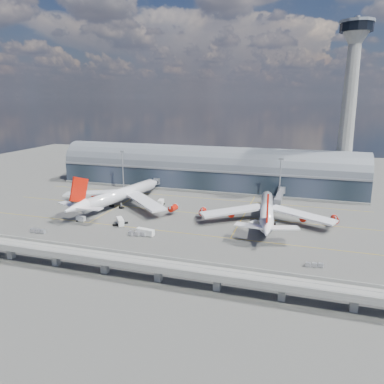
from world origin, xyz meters
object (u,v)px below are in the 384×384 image
(service_truck_3, at_px, (254,224))
(cargo_train_0, at_px, (38,231))
(airliner_right, at_px, (267,212))
(control_tower, at_px, (348,110))
(service_truck_2, at_px, (145,232))
(service_truck_1, at_px, (81,219))
(service_truck_0, at_px, (120,222))
(service_truck_4, at_px, (161,203))
(cargo_train_2, at_px, (314,265))
(floodlight_mast_left, at_px, (123,169))
(cargo_train_1, at_px, (140,234))
(airliner_left, at_px, (118,195))
(service_truck_5, at_px, (100,199))
(floodlight_mast_right, at_px, (280,179))

(service_truck_3, distance_m, cargo_train_0, 98.62)
(airliner_right, distance_m, cargo_train_0, 106.14)
(control_tower, bearing_deg, service_truck_2, -130.67)
(airliner_right, relative_size, service_truck_1, 15.06)
(service_truck_0, xyz_separation_m, service_truck_4, (5.96, 36.50, -0.04))
(service_truck_4, bearing_deg, cargo_train_2, -42.98)
(airliner_right, height_order, service_truck_1, airliner_right)
(floodlight_mast_left, relative_size, service_truck_4, 4.34)
(floodlight_mast_left, bearing_deg, cargo_train_1, -57.77)
(airliner_left, bearing_deg, cargo_train_0, -95.32)
(control_tower, relative_size, cargo_train_0, 13.27)
(cargo_train_2, bearing_deg, service_truck_0, 86.65)
(airliner_left, xyz_separation_m, service_truck_2, (32.44, -35.93, -5.03))
(airliner_right, height_order, cargo_train_1, airliner_right)
(service_truck_0, bearing_deg, service_truck_5, 95.36)
(airliner_left, height_order, service_truck_1, airliner_left)
(floodlight_mast_left, distance_m, floodlight_mast_right, 100.00)
(airliner_right, height_order, service_truck_0, airliner_right)
(floodlight_mast_left, relative_size, cargo_train_1, 2.26)
(service_truck_0, height_order, service_truck_3, service_truck_0)
(service_truck_5, xyz_separation_m, cargo_train_1, (46.52, -44.06, -0.37))
(airliner_left, distance_m, service_truck_2, 48.67)
(control_tower, xyz_separation_m, service_truck_3, (-42.73, -74.78, -50.30))
(airliner_left, bearing_deg, control_tower, 40.55)
(airliner_right, bearing_deg, service_truck_4, 161.67)
(airliner_right, distance_m, service_truck_4, 61.73)
(service_truck_1, bearing_deg, service_truck_2, -97.15)
(floodlight_mast_right, xyz_separation_m, service_truck_0, (-68.78, -63.48, -11.96))
(floodlight_mast_left, xyz_separation_m, service_truck_1, (10.30, -64.70, -12.33))
(airliner_right, relative_size, cargo_train_1, 6.11)
(service_truck_4, relative_size, service_truck_5, 1.02)
(service_truck_3, bearing_deg, cargo_train_0, -131.48)
(service_truck_3, height_order, service_truck_5, service_truck_5)
(airliner_right, distance_m, service_truck_5, 97.85)
(cargo_train_2, bearing_deg, airliner_left, 75.17)
(service_truck_2, height_order, service_truck_3, service_truck_2)
(floodlight_mast_right, height_order, service_truck_5, floodlight_mast_right)
(airliner_right, bearing_deg, service_truck_3, -133.17)
(service_truck_1, relative_size, cargo_train_2, 0.69)
(service_truck_1, bearing_deg, service_truck_4, -30.67)
(floodlight_mast_left, height_order, airliner_left, floodlight_mast_left)
(control_tower, xyz_separation_m, floodlight_mast_right, (-35.00, -28.00, -38.00))
(cargo_train_0, bearing_deg, service_truck_3, -64.59)
(control_tower, height_order, service_truck_2, control_tower)
(control_tower, height_order, service_truck_5, control_tower)
(floodlight_mast_right, relative_size, service_truck_0, 3.31)
(service_truck_1, height_order, service_truck_3, service_truck_3)
(service_truck_2, xyz_separation_m, service_truck_4, (-11.23, 45.79, 0.06))
(control_tower, xyz_separation_m, service_truck_0, (-103.78, -91.48, -49.96))
(airliner_left, height_order, cargo_train_0, airliner_left)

